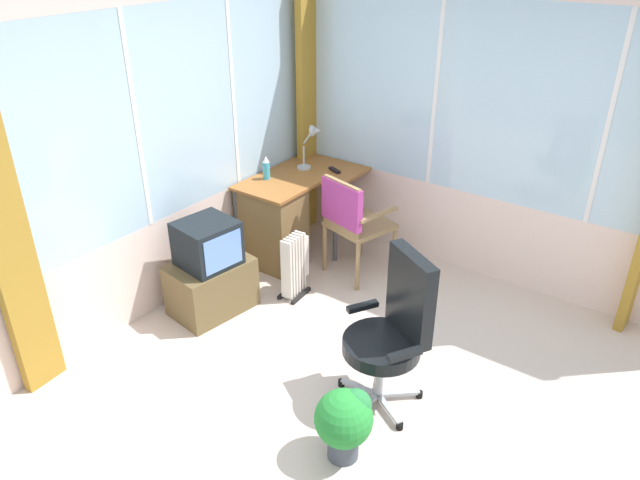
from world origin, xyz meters
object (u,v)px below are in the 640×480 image
Objects in this scene: desk at (276,222)px; potted_plant at (345,420)px; office_chair at (394,325)px; tv_on_stand at (210,272)px; desk_lamp at (313,139)px; space_heater at (295,265)px; tv_remote at (335,170)px; wooden_armchair at (350,216)px; spray_bottle at (266,168)px.

desk is 2.38m from potted_plant.
office_chair reaches higher than potted_plant.
desk is 2.02m from office_chair.
tv_on_stand is at bearing 88.12° from office_chair.
desk_lamp is (0.56, -0.02, 0.64)m from desk.
office_chair reaches higher than tv_on_stand.
potted_plant is (-1.23, -1.31, -0.00)m from space_heater.
wooden_armchair is at bearing -107.85° from tv_remote.
desk is 2.77× the size of desk_lamp.
office_chair reaches higher than space_heater.
office_chair is at bearing -110.45° from tv_remote.
tv_on_stand is (-1.08, 0.62, -0.25)m from wooden_armchair.
potted_plant is at bearing -177.30° from office_chair.
tv_on_stand is at bearing -177.82° from desk_lamp.
spray_bottle is 0.23× the size of wooden_armchair.
desk_lamp is 2.37m from office_chair.
desk reaches higher than potted_plant.
desk_lamp is 1.63m from tv_on_stand.
office_chair is at bearing -116.26° from space_heater.
tv_remote is at bearing -6.50° from tv_on_stand.
spray_bottle is at bearing 61.47° from office_chair.
desk is 0.85m from desk_lamp.
wooden_armchair is 1.27m from tv_on_stand.
space_heater is at bearing -152.41° from desk_lamp.
desk_lamp reaches higher than potted_plant.
spray_bottle reaches higher than wooden_armchair.
wooden_armchair reaches higher than potted_plant.
desk is at bearing 178.44° from desk_lamp.
desk_lamp is 0.44× the size of wooden_armchair.
desk_lamp is 0.89m from wooden_armchair.
tv_remote is 0.69× the size of spray_bottle.
office_chair is at bearing -136.54° from wooden_armchair.
office_chair is 1.71m from tv_on_stand.
spray_bottle is (0.08, 0.15, 0.47)m from desk.
wooden_armchair reaches higher than desk.
desk_lamp reaches higher than tv_on_stand.
desk is 0.74m from wooden_armchair.
tv_on_stand is (0.06, 1.70, -0.24)m from office_chair.
spray_bottle is 1.14m from tv_on_stand.
tv_remote is 0.64m from wooden_armchair.
tv_on_stand is 1.70× the size of potted_plant.
spray_bottle is 0.27× the size of tv_on_stand.
wooden_armchair reaches higher than tv_on_stand.
wooden_armchair is at bearing -119.89° from desk_lamp.
office_chair is (-1.14, -1.08, -0.01)m from wooden_armchair.
potted_plant is (-0.59, -0.03, -0.31)m from office_chair.
desk_lamp is at bearing 27.59° from space_heater.
tv_on_stand is (-1.47, -0.06, -0.69)m from desk_lamp.
desk is at bearing 4.46° from tv_on_stand.
space_heater is (-0.89, -0.47, -0.76)m from desk_lamp.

